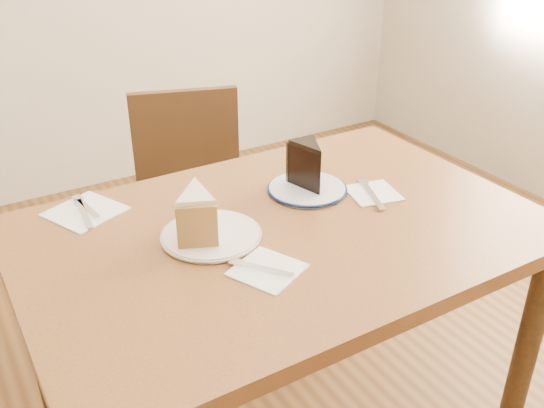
{
  "coord_description": "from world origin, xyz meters",
  "views": [
    {
      "loc": [
        -0.65,
        -1.03,
        1.46
      ],
      "look_at": [
        -0.02,
        0.02,
        0.8
      ],
      "focal_mm": 40.0,
      "sensor_mm": 36.0,
      "label": 1
    }
  ],
  "objects_px": {
    "chocolate_cake": "(310,168)",
    "carrot_cake": "(197,213)",
    "chair_far": "(194,211)",
    "plate_cream": "(211,235)",
    "plate_navy": "(307,189)",
    "table": "(283,261)"
  },
  "relations": [
    {
      "from": "chocolate_cake",
      "to": "carrot_cake",
      "type": "bearing_deg",
      "value": 13.94
    },
    {
      "from": "chair_far",
      "to": "chocolate_cake",
      "type": "xyz_separation_m",
      "value": [
        0.11,
        -0.52,
        0.34
      ]
    },
    {
      "from": "plate_cream",
      "to": "plate_navy",
      "type": "relative_size",
      "value": 1.11
    },
    {
      "from": "plate_cream",
      "to": "carrot_cake",
      "type": "relative_size",
      "value": 1.83
    },
    {
      "from": "table",
      "to": "plate_cream",
      "type": "distance_m",
      "value": 0.2
    },
    {
      "from": "plate_navy",
      "to": "table",
      "type": "bearing_deg",
      "value": -141.24
    },
    {
      "from": "table",
      "to": "chair_far",
      "type": "distance_m",
      "value": 0.66
    },
    {
      "from": "chair_far",
      "to": "carrot_cake",
      "type": "bearing_deg",
      "value": 85.22
    },
    {
      "from": "table",
      "to": "plate_navy",
      "type": "distance_m",
      "value": 0.22
    },
    {
      "from": "chair_far",
      "to": "chocolate_cake",
      "type": "distance_m",
      "value": 0.63
    },
    {
      "from": "table",
      "to": "plate_navy",
      "type": "xyz_separation_m",
      "value": [
        0.15,
        0.12,
        0.1
      ]
    },
    {
      "from": "chair_far",
      "to": "plate_navy",
      "type": "height_order",
      "value": "chair_far"
    },
    {
      "from": "plate_navy",
      "to": "plate_cream",
      "type": "bearing_deg",
      "value": -165.67
    },
    {
      "from": "table",
      "to": "carrot_cake",
      "type": "xyz_separation_m",
      "value": [
        -0.19,
        0.06,
        0.16
      ]
    },
    {
      "from": "table",
      "to": "chair_far",
      "type": "bearing_deg",
      "value": 85.94
    },
    {
      "from": "plate_navy",
      "to": "chair_far",
      "type": "bearing_deg",
      "value": 101.35
    },
    {
      "from": "table",
      "to": "carrot_cake",
      "type": "height_order",
      "value": "carrot_cake"
    },
    {
      "from": "chair_far",
      "to": "plate_cream",
      "type": "distance_m",
      "value": 0.69
    },
    {
      "from": "plate_cream",
      "to": "carrot_cake",
      "type": "height_order",
      "value": "carrot_cake"
    },
    {
      "from": "chair_far",
      "to": "chocolate_cake",
      "type": "bearing_deg",
      "value": 119.24
    },
    {
      "from": "chair_far",
      "to": "table",
      "type": "bearing_deg",
      "value": 103.45
    },
    {
      "from": "chair_far",
      "to": "chocolate_cake",
      "type": "height_order",
      "value": "chocolate_cake"
    }
  ]
}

